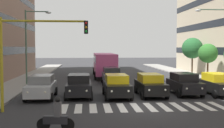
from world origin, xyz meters
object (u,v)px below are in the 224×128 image
Objects in this scene: car_3 at (117,86)px; street_tree_2 at (208,53)px; car_0 at (218,84)px; street_tree_3 at (192,48)px; car_1 at (184,84)px; car_row2_0 at (111,75)px; traffic_light_gantry at (28,48)px; street_lamp_right at (30,39)px; car_4 at (79,85)px; bus_behind_traffic at (104,62)px; car_5 at (41,86)px; car_2 at (150,85)px; motorcycle_with_rider at (56,117)px; street_lamp_left at (222,38)px.

car_3 is 1.09× the size of street_tree_2.
street_tree_3 is at bearing -103.44° from car_0.
car_0 and car_1 have the same top height.
street_tree_3 is (-3.74, -15.67, 2.80)m from car_0.
car_0 is 10.95m from car_row2_0.
car_row2_0 is 14.11m from traffic_light_gantry.
street_lamp_right is 1.48× the size of street_tree_3.
street_lamp_right is (4.94, -7.03, 3.67)m from car_4.
street_tree_2 is at bearing 155.96° from bus_behind_traffic.
street_tree_2 is at bearing -148.87° from car_5.
street_tree_3 is at bearing -177.64° from bus_behind_traffic.
car_2 is 0.42× the size of bus_behind_traffic.
traffic_light_gantry is (2.05, -4.23, 3.11)m from motorcycle_with_rider.
car_3 is 15.59m from bus_behind_traffic.
street_lamp_left is 1.47× the size of street_tree_3.
street_lamp_left is (-13.83, -12.85, 3.96)m from motorcycle_with_rider.
car_5 is at bearing -0.22° from car_3.
street_tree_2 reaches higher than car_4.
bus_behind_traffic is 12.73m from street_tree_2.
street_lamp_left is at bearing 77.57° from street_tree_2.
car_2 is 1.00× the size of car_5.
car_1 is 12.69m from traffic_light_gantry.
car_4 is at bearing 67.69° from car_row2_0.
car_2 is at bearing 9.61° from car_1.
street_lamp_right reaches higher than street_lamp_left.
car_1 is at bearing 153.55° from street_lamp_right.
street_lamp_right is at bearing -54.90° from car_4.
street_tree_3 is (-1.64, -11.85, -0.92)m from street_lamp_left.
motorcycle_with_rider is at bearing 115.82° from traffic_light_gantry.
street_lamp_right reaches higher than car_2.
bus_behind_traffic is 1.91× the size of traffic_light_gantry.
car_1 is at bearing 125.95° from car_row2_0.
car_row2_0 is at bearing -72.89° from car_2.
bus_behind_traffic is 6.18× the size of motorcycle_with_rider.
car_row2_0 is at bearing -126.27° from car_5.
traffic_light_gantry is 0.76× the size of street_lamp_left.
car_0 is at bearing -179.59° from car_2.
car_5 is 0.61× the size of street_lamp_right.
traffic_light_gantry is (5.67, 19.98, 1.90)m from bus_behind_traffic.
car_0 is 1.00× the size of car_4.
car_5 is at bearing 2.16° from car_2.
car_3 is (2.65, 0.33, 0.00)m from car_2.
motorcycle_with_rider is (6.28, 8.99, -0.24)m from car_2.
car_3 is at bearing 171.82° from car_4.
traffic_light_gantry is at bearing 59.71° from car_4.
street_lamp_right reaches higher than bus_behind_traffic.
car_0 is 16.35m from street_tree_3.
traffic_light_gantry reaches higher than car_0.
traffic_light_gantry is (11.19, 5.24, 2.87)m from car_1.
car_1 is 5.58m from car_3.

